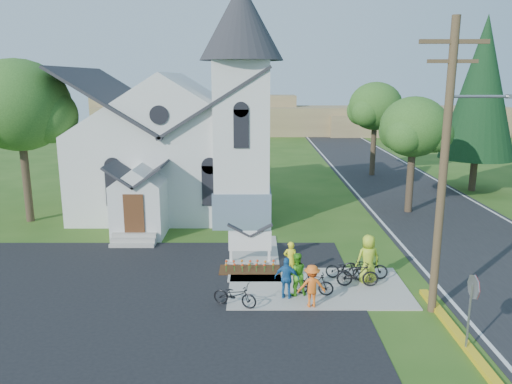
{
  "coord_description": "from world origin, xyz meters",
  "views": [
    {
      "loc": [
        -0.97,
        -17.82,
        8.07
      ],
      "look_at": [
        -0.93,
        5.0,
        2.86
      ],
      "focal_mm": 35.0,
      "sensor_mm": 36.0,
      "label": 1
    }
  ],
  "objects_px": {
    "stop_sign": "(472,297)",
    "cyclist_2": "(287,278)",
    "bike_4": "(365,267)",
    "utility_pole": "(446,161)",
    "cyclist_4": "(368,259)",
    "cyclist_1": "(296,274)",
    "cyclist_3": "(312,286)",
    "cyclist_0": "(290,260)",
    "bike_2": "(346,269)",
    "bike_3": "(358,274)",
    "church_sign": "(250,241)",
    "bike_0": "(235,295)",
    "bike_1": "(314,284)"
  },
  "relations": [
    {
      "from": "church_sign",
      "to": "cyclist_2",
      "type": "distance_m",
      "value": 3.98
    },
    {
      "from": "church_sign",
      "to": "utility_pole",
      "type": "height_order",
      "value": "utility_pole"
    },
    {
      "from": "cyclist_3",
      "to": "bike_4",
      "type": "xyz_separation_m",
      "value": [
        2.49,
        2.62,
        -0.3
      ]
    },
    {
      "from": "utility_pole",
      "to": "bike_0",
      "type": "xyz_separation_m",
      "value": [
        -7.06,
        0.3,
        -4.92
      ]
    },
    {
      "from": "cyclist_1",
      "to": "cyclist_3",
      "type": "relative_size",
      "value": 1.06
    },
    {
      "from": "cyclist_3",
      "to": "cyclist_4",
      "type": "relative_size",
      "value": 0.79
    },
    {
      "from": "cyclist_0",
      "to": "cyclist_4",
      "type": "xyz_separation_m",
      "value": [
        3.07,
        -0.46,
        0.21
      ]
    },
    {
      "from": "utility_pole",
      "to": "cyclist_3",
      "type": "xyz_separation_m",
      "value": [
        -4.31,
        0.3,
        -4.57
      ]
    },
    {
      "from": "utility_pole",
      "to": "bike_4",
      "type": "bearing_deg",
      "value": 122.01
    },
    {
      "from": "utility_pole",
      "to": "cyclist_3",
      "type": "relative_size",
      "value": 6.4
    },
    {
      "from": "utility_pole",
      "to": "cyclist_4",
      "type": "relative_size",
      "value": 5.07
    },
    {
      "from": "stop_sign",
      "to": "cyclist_2",
      "type": "distance_m",
      "value": 6.46
    },
    {
      "from": "cyclist_1",
      "to": "bike_4",
      "type": "distance_m",
      "value": 3.41
    },
    {
      "from": "bike_2",
      "to": "cyclist_0",
      "type": "bearing_deg",
      "value": 100.13
    },
    {
      "from": "church_sign",
      "to": "bike_4",
      "type": "distance_m",
      "value": 5.09
    },
    {
      "from": "cyclist_2",
      "to": "bike_4",
      "type": "relative_size",
      "value": 0.87
    },
    {
      "from": "cyclist_1",
      "to": "cyclist_3",
      "type": "bearing_deg",
      "value": 105.35
    },
    {
      "from": "bike_1",
      "to": "cyclist_4",
      "type": "height_order",
      "value": "cyclist_4"
    },
    {
      "from": "cyclist_0",
      "to": "cyclist_4",
      "type": "height_order",
      "value": "cyclist_4"
    },
    {
      "from": "cyclist_2",
      "to": "bike_3",
      "type": "bearing_deg",
      "value": -147.42
    },
    {
      "from": "bike_3",
      "to": "cyclist_4",
      "type": "relative_size",
      "value": 0.83
    },
    {
      "from": "bike_2",
      "to": "cyclist_4",
      "type": "bearing_deg",
      "value": -95.41
    },
    {
      "from": "utility_pole",
      "to": "bike_2",
      "type": "height_order",
      "value": "utility_pole"
    },
    {
      "from": "cyclist_0",
      "to": "bike_4",
      "type": "relative_size",
      "value": 0.85
    },
    {
      "from": "cyclist_3",
      "to": "utility_pole",
      "type": "bearing_deg",
      "value": 174.03
    },
    {
      "from": "church_sign",
      "to": "bike_0",
      "type": "height_order",
      "value": "church_sign"
    },
    {
      "from": "utility_pole",
      "to": "cyclist_1",
      "type": "relative_size",
      "value": 6.01
    },
    {
      "from": "bike_0",
      "to": "bike_4",
      "type": "height_order",
      "value": "bike_4"
    },
    {
      "from": "church_sign",
      "to": "cyclist_1",
      "type": "bearing_deg",
      "value": -62.65
    },
    {
      "from": "utility_pole",
      "to": "bike_3",
      "type": "xyz_separation_m",
      "value": [
        -2.3,
        2.05,
        -4.86
      ]
    },
    {
      "from": "stop_sign",
      "to": "cyclist_2",
      "type": "relative_size",
      "value": 1.57
    },
    {
      "from": "cyclist_1",
      "to": "cyclist_2",
      "type": "distance_m",
      "value": 0.47
    },
    {
      "from": "church_sign",
      "to": "bike_3",
      "type": "height_order",
      "value": "church_sign"
    },
    {
      "from": "bike_2",
      "to": "cyclist_3",
      "type": "xyz_separation_m",
      "value": [
        -1.68,
        -2.49,
        0.35
      ]
    },
    {
      "from": "bike_1",
      "to": "cyclist_3",
      "type": "distance_m",
      "value": 1.04
    },
    {
      "from": "stop_sign",
      "to": "cyclist_4",
      "type": "relative_size",
      "value": 1.26
    },
    {
      "from": "cyclist_0",
      "to": "cyclist_3",
      "type": "bearing_deg",
      "value": 99.96
    },
    {
      "from": "church_sign",
      "to": "cyclist_0",
      "type": "bearing_deg",
      "value": -46.08
    },
    {
      "from": "cyclist_1",
      "to": "bike_0",
      "type": "bearing_deg",
      "value": 12.15
    },
    {
      "from": "stop_sign",
      "to": "cyclist_1",
      "type": "xyz_separation_m",
      "value": [
        -4.86,
        3.97,
        -0.9
      ]
    },
    {
      "from": "church_sign",
      "to": "stop_sign",
      "type": "bearing_deg",
      "value": -48.12
    },
    {
      "from": "utility_pole",
      "to": "bike_3",
      "type": "distance_m",
      "value": 5.76
    },
    {
      "from": "bike_0",
      "to": "cyclist_4",
      "type": "xyz_separation_m",
      "value": [
        5.25,
        2.2,
        0.55
      ]
    },
    {
      "from": "cyclist_0",
      "to": "cyclist_1",
      "type": "bearing_deg",
      "value": 91.0
    },
    {
      "from": "utility_pole",
      "to": "cyclist_3",
      "type": "height_order",
      "value": "utility_pole"
    },
    {
      "from": "bike_1",
      "to": "bike_4",
      "type": "bearing_deg",
      "value": -42.1
    },
    {
      "from": "cyclist_2",
      "to": "bike_2",
      "type": "distance_m",
      "value": 3.13
    },
    {
      "from": "cyclist_2",
      "to": "cyclist_1",
      "type": "bearing_deg",
      "value": -129.67
    },
    {
      "from": "utility_pole",
      "to": "bike_0",
      "type": "bearing_deg",
      "value": 177.57
    },
    {
      "from": "cyclist_2",
      "to": "cyclist_0",
      "type": "bearing_deg",
      "value": -85.67
    }
  ]
}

